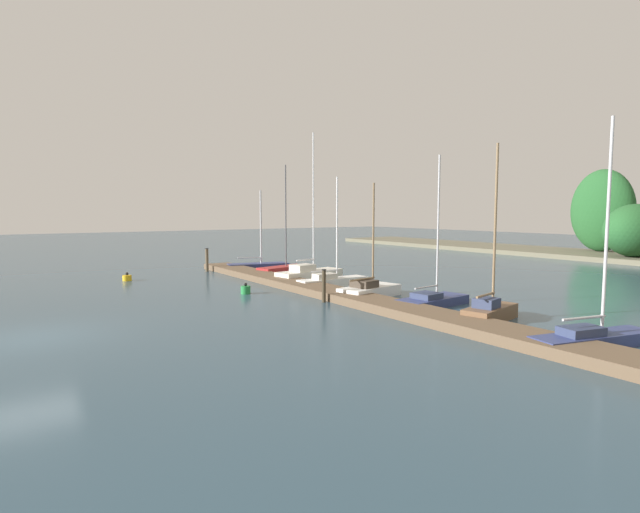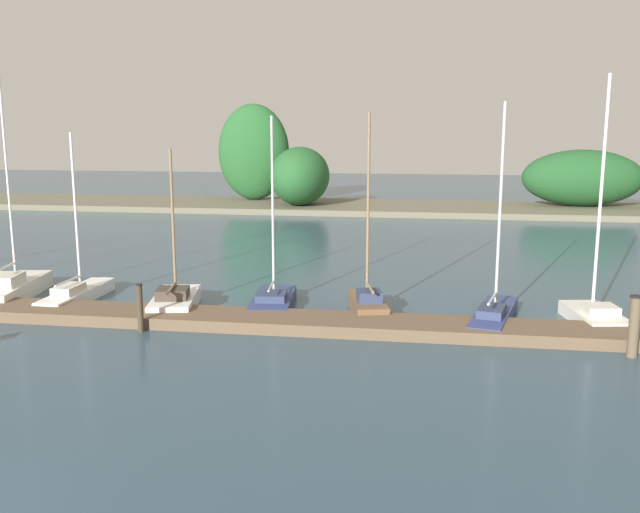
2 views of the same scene
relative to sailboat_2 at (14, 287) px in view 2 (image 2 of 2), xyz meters
The scene contains 11 objects.
dock_pier 6.50m from the sailboat_2, 19.25° to the right, with size 29.82×1.80×0.35m.
far_shore 35.25m from the sailboat_2, 53.24° to the left, with size 68.59×8.74×7.55m.
sailboat_2 is the anchor object (origin of this frame).
sailboat_3 2.48m from the sailboat_2, ahead, with size 0.94×4.21×5.73m.
sailboat_4 6.23m from the sailboat_2, ahead, with size 1.92×3.51×5.23m.
sailboat_5 9.27m from the sailboat_2, ahead, with size 1.61×3.73×6.26m.
sailboat_6 12.46m from the sailboat_2, ahead, with size 1.55×2.95×6.34m.
sailboat_7 16.39m from the sailboat_2, ahead, with size 1.87×4.45×6.64m.
sailboat_8 19.36m from the sailboat_2, ahead, with size 1.69×3.08×7.43m.
mooring_piling_1 6.91m from the sailboat_2, 28.14° to the right, with size 0.20×0.20×1.44m.
mooring_piling_2 19.94m from the sailboat_2, ahead, with size 0.32×0.32×1.64m.
Camera 2 is at (8.14, -7.39, 5.95)m, focal length 38.86 mm.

